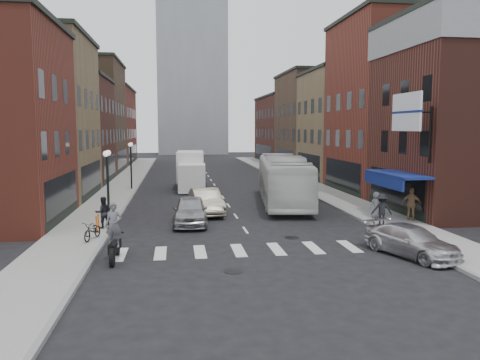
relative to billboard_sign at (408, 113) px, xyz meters
name	(u,v)px	position (x,y,z in m)	size (l,w,h in m)	color
ground	(248,234)	(-8.59, -0.50, -6.13)	(160.00, 160.00, 0.00)	black
sidewalk_left	(124,184)	(-17.09, 21.50, -6.06)	(3.00, 74.00, 0.15)	gray
sidewalk_right	(299,181)	(-0.09, 21.50, -6.06)	(3.00, 74.00, 0.15)	gray
curb_left	(140,185)	(-15.59, 21.50, -6.13)	(0.20, 74.00, 0.16)	gray
curb_right	(284,182)	(-1.59, 21.50, -6.13)	(0.20, 74.00, 0.16)	gray
crosswalk_stripes	(259,250)	(-8.59, -3.50, -6.13)	(12.00, 2.20, 0.01)	silver
bldg_left_mid_a	(20,117)	(-23.58, 13.50, 0.02)	(10.30, 10.20, 12.30)	olive
bldg_left_mid_b	(55,130)	(-23.58, 23.50, -0.98)	(10.30, 10.20, 10.30)	#4B221B
bldg_left_far_a	(78,117)	(-23.58, 34.50, 0.52)	(10.30, 12.20, 13.30)	#4F3827
bldg_left_far_b	(98,126)	(-23.58, 48.50, -0.48)	(10.30, 16.20, 11.30)	maroon
bldg_right_corner	(472,115)	(6.41, 4.00, 0.02)	(10.30, 9.20, 12.30)	#4B221B
bldg_right_mid_a	(401,106)	(6.41, 13.50, 1.02)	(10.30, 10.20, 14.30)	maroon
bldg_right_mid_b	(355,125)	(6.41, 23.50, -0.48)	(10.30, 10.20, 11.30)	olive
bldg_right_far_a	(322,122)	(6.41, 34.50, 0.02)	(10.30, 12.20, 12.30)	#4F3827
bldg_right_far_b	(295,129)	(6.41, 48.50, -0.98)	(10.30, 16.20, 10.30)	#4B221B
awning_blue	(394,175)	(0.34, 2.00, -3.50)	(1.80, 5.00, 0.78)	navy
billboard_sign	(408,113)	(0.00, 0.00, 0.00)	(1.52, 3.00, 3.70)	black
distant_tower	(191,33)	(-8.59, 77.50, 18.87)	(14.00, 14.00, 50.00)	#9399A0
streetlamp_near	(108,172)	(-15.99, 3.50, -3.22)	(0.32, 1.22, 4.11)	black
streetlamp_far	(131,157)	(-15.99, 17.50, -3.22)	(0.32, 1.22, 4.11)	black
bike_rack	(97,223)	(-16.19, 0.80, -5.58)	(0.08, 0.68, 0.80)	#D8590C
box_truck	(191,171)	(-10.88, 17.61, -4.52)	(2.52, 7.58, 3.26)	white
motorcycle_rider	(114,234)	(-14.67, -4.48, -5.01)	(0.69, 2.36, 2.40)	black
transit_bus	(283,180)	(-4.66, 8.59, -4.41)	(2.89, 12.34, 3.44)	silver
sedan_left_near	(190,211)	(-11.40, 2.40, -5.35)	(1.85, 4.59, 1.57)	#A4A3A8
sedan_left_far	(206,201)	(-10.33, 5.50, -5.35)	(1.66, 4.76, 1.57)	#B0A48E
curb_car	(411,241)	(-2.41, -5.37, -5.50)	(1.79, 4.39, 1.27)	silver
parked_bicycle	(93,230)	(-16.09, -1.18, -5.55)	(0.58, 1.65, 0.87)	black
ped_left_solo	(103,212)	(-15.99, 1.39, -5.16)	(0.80, 0.46, 1.65)	black
ped_right_a	(382,209)	(-1.19, 0.18, -5.14)	(1.09, 0.54, 1.69)	black
ped_right_b	(412,204)	(1.01, 1.09, -5.05)	(1.09, 0.55, 1.86)	#98754D
ped_right_c	(376,205)	(-0.64, 2.07, -5.22)	(0.74, 0.48, 1.52)	slate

